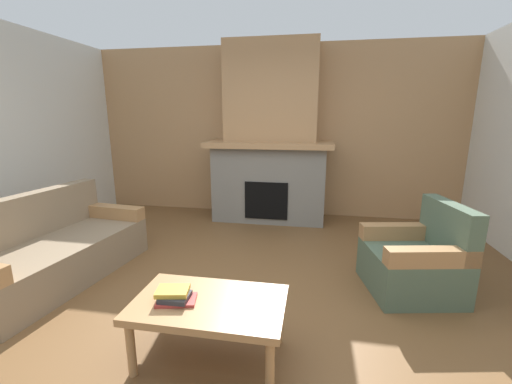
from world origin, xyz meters
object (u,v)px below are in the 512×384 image
(fireplace, at_px, (270,145))
(coffee_table, at_px, (209,308))
(armchair, at_px, (416,261))
(couch, at_px, (52,252))

(fireplace, bearing_deg, coffee_table, -89.27)
(armchair, bearing_deg, coffee_table, -143.46)
(fireplace, xyz_separation_m, coffee_table, (0.04, -3.22, -0.79))
(armchair, relative_size, coffee_table, 0.89)
(fireplace, xyz_separation_m, couch, (-1.87, -2.41, -0.88))
(armchair, distance_m, coffee_table, 2.01)
(couch, height_order, coffee_table, couch)
(couch, distance_m, coffee_table, 2.08)
(couch, relative_size, armchair, 2.11)
(armchair, bearing_deg, fireplace, 129.40)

